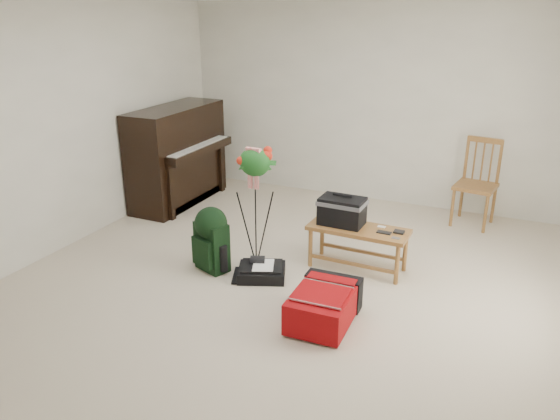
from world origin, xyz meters
The scene contains 10 objects.
floor centered at (0.00, 0.00, 0.00)m, with size 5.00×5.50×0.01m, color beige.
wall_back centered at (0.00, 2.75, 1.25)m, with size 5.00×0.04×2.50m, color silver.
wall_left centered at (-2.50, 0.00, 1.25)m, with size 0.04×5.50×2.50m, color silver.
piano centered at (-2.19, 1.60, 0.60)m, with size 0.71×1.50×1.25m.
bench centered at (0.40, 0.67, 0.53)m, with size 0.98×0.41×0.74m.
dining_chair centered at (1.42, 2.38, 0.49)m, with size 0.50×0.50×1.02m.
red_suitcase centered at (0.56, -0.35, 0.16)m, with size 0.48×0.70×0.30m.
black_duffel centered at (-0.25, 0.09, 0.07)m, with size 0.54×0.49×0.19m.
green_backpack centered at (-0.77, 0.05, 0.36)m, with size 0.37×0.35×0.65m.
flower_stand centered at (-0.40, 0.29, 0.61)m, with size 0.41×0.41×1.25m.
Camera 1 is at (1.84, -4.08, 2.45)m, focal length 35.00 mm.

